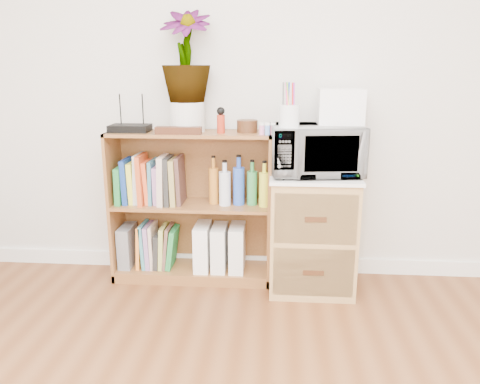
# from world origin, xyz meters

# --- Properties ---
(skirting_board) EXTENTS (4.00, 0.02, 0.10)m
(skirting_board) POSITION_xyz_m (0.00, 2.24, 0.05)
(skirting_board) COLOR white
(skirting_board) RESTS_ON ground
(bookshelf) EXTENTS (1.00, 0.30, 0.95)m
(bookshelf) POSITION_xyz_m (-0.35, 2.10, 0.47)
(bookshelf) COLOR brown
(bookshelf) RESTS_ON ground
(wicker_unit) EXTENTS (0.50, 0.45, 0.70)m
(wicker_unit) POSITION_xyz_m (0.40, 2.02, 0.35)
(wicker_unit) COLOR #9E7542
(wicker_unit) RESTS_ON ground
(microwave) EXTENTS (0.56, 0.41, 0.29)m
(microwave) POSITION_xyz_m (0.40, 2.02, 0.86)
(microwave) COLOR silver
(microwave) RESTS_ON wicker_unit
(pen_cup) EXTENTS (0.11, 0.11, 0.12)m
(pen_cup) POSITION_xyz_m (0.24, 1.91, 1.07)
(pen_cup) COLOR silver
(pen_cup) RESTS_ON microwave
(small_appliance) EXTENTS (0.26, 0.21, 0.20)m
(small_appliance) POSITION_xyz_m (0.54, 2.09, 1.11)
(small_appliance) COLOR white
(small_appliance) RESTS_ON microwave
(router) EXTENTS (0.24, 0.16, 0.04)m
(router) POSITION_xyz_m (-0.71, 2.08, 0.97)
(router) COLOR black
(router) RESTS_ON bookshelf
(white_bowl) EXTENTS (0.13, 0.13, 0.03)m
(white_bowl) POSITION_xyz_m (-0.50, 2.07, 0.97)
(white_bowl) COLOR silver
(white_bowl) RESTS_ON bookshelf
(plant_pot) EXTENTS (0.21, 0.21, 0.18)m
(plant_pot) POSITION_xyz_m (-0.37, 2.12, 1.04)
(plant_pot) COLOR silver
(plant_pot) RESTS_ON bookshelf
(potted_plant) EXTENTS (0.30, 0.30, 0.53)m
(potted_plant) POSITION_xyz_m (-0.37, 2.12, 1.39)
(potted_plant) COLOR #338034
(potted_plant) RESTS_ON plant_pot
(trinket_box) EXTENTS (0.27, 0.07, 0.04)m
(trinket_box) POSITION_xyz_m (-0.40, 2.00, 0.97)
(trinket_box) COLOR #32170D
(trinket_box) RESTS_ON bookshelf
(kokeshi_doll) EXTENTS (0.05, 0.05, 0.11)m
(kokeshi_doll) POSITION_xyz_m (-0.16, 2.06, 1.00)
(kokeshi_doll) COLOR #A42714
(kokeshi_doll) RESTS_ON bookshelf
(wooden_bowl) EXTENTS (0.13, 0.13, 0.07)m
(wooden_bowl) POSITION_xyz_m (-0.00, 2.11, 0.99)
(wooden_bowl) COLOR #34200E
(wooden_bowl) RESTS_ON bookshelf
(paint_jars) EXTENTS (0.11, 0.04, 0.05)m
(paint_jars) POSITION_xyz_m (0.12, 2.01, 0.98)
(paint_jars) COLOR pink
(paint_jars) RESTS_ON bookshelf
(file_box) EXTENTS (0.08, 0.21, 0.27)m
(file_box) POSITION_xyz_m (-0.78, 2.10, 0.20)
(file_box) COLOR slate
(file_box) RESTS_ON bookshelf
(magazine_holder_left) EXTENTS (0.09, 0.23, 0.29)m
(magazine_holder_left) POSITION_xyz_m (-0.28, 2.09, 0.22)
(magazine_holder_left) COLOR white
(magazine_holder_left) RESTS_ON bookshelf
(magazine_holder_mid) EXTENTS (0.09, 0.23, 0.28)m
(magazine_holder_mid) POSITION_xyz_m (-0.18, 2.09, 0.21)
(magazine_holder_mid) COLOR white
(magazine_holder_mid) RESTS_ON bookshelf
(magazine_holder_right) EXTENTS (0.09, 0.23, 0.29)m
(magazine_holder_right) POSITION_xyz_m (-0.06, 2.09, 0.22)
(magazine_holder_right) COLOR white
(magazine_holder_right) RESTS_ON bookshelf
(cookbooks) EXTENTS (0.41, 0.20, 0.31)m
(cookbooks) POSITION_xyz_m (-0.60, 2.10, 0.64)
(cookbooks) COLOR #207A36
(cookbooks) RESTS_ON bookshelf
(liquor_bottles) EXTENTS (0.45, 0.07, 0.32)m
(liquor_bottles) POSITION_xyz_m (-0.02, 2.10, 0.64)
(liquor_bottles) COLOR #B66D22
(liquor_bottles) RESTS_ON bookshelf
(lower_books) EXTENTS (0.26, 0.19, 0.29)m
(lower_books) POSITION_xyz_m (-0.59, 2.10, 0.21)
(lower_books) COLOR orange
(lower_books) RESTS_ON bookshelf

